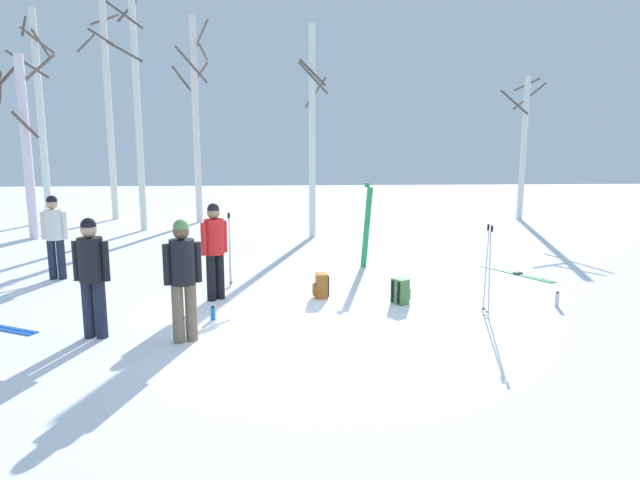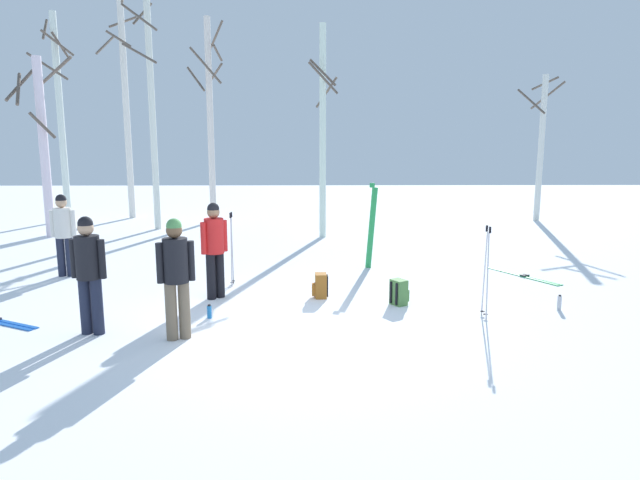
% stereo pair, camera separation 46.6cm
% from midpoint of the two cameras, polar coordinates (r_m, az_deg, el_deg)
% --- Properties ---
extents(ground_plane, '(60.00, 60.00, 0.00)m').
position_cam_midpoint_polar(ground_plane, '(8.34, -1.98, -8.89)').
color(ground_plane, white).
extents(person_0, '(0.52, 0.34, 1.72)m').
position_cam_midpoint_polar(person_0, '(12.24, -24.49, 0.98)').
color(person_0, '#1E2338').
rests_on(person_0, ground_plane).
extents(person_1, '(0.49, 0.34, 1.72)m').
position_cam_midpoint_polar(person_1, '(7.67, -13.28, -3.21)').
color(person_1, '#72604C').
rests_on(person_1, ground_plane).
extents(person_2, '(0.42, 0.37, 1.72)m').
position_cam_midpoint_polar(person_2, '(9.64, -9.73, -0.45)').
color(person_2, black).
rests_on(person_2, ground_plane).
extents(person_3, '(0.52, 0.34, 1.72)m').
position_cam_midpoint_polar(person_3, '(8.25, -21.77, -2.73)').
color(person_3, '#1E2338').
rests_on(person_3, ground_plane).
extents(ski_pair_planted_0, '(0.24, 0.15, 1.90)m').
position_cam_midpoint_polar(ski_pair_planted_0, '(11.96, 6.57, 1.44)').
color(ski_pair_planted_0, green).
rests_on(ski_pair_planted_0, ground_plane).
extents(ski_pair_lying_1, '(1.01, 1.70, 0.05)m').
position_cam_midpoint_polar(ski_pair_lying_1, '(12.17, 21.66, -3.53)').
color(ski_pair_lying_1, green).
rests_on(ski_pair_lying_1, ground_plane).
extents(ski_poles_0, '(0.07, 0.26, 1.47)m').
position_cam_midpoint_polar(ski_poles_0, '(8.93, 18.59, -2.94)').
color(ski_poles_0, '#B2B2BC').
rests_on(ski_poles_0, ground_plane).
extents(ski_poles_1, '(0.07, 0.23, 1.43)m').
position_cam_midpoint_polar(ski_poles_1, '(10.53, -8.05, -0.71)').
color(ski_poles_1, '#B2B2BC').
rests_on(ski_poles_1, ground_plane).
extents(backpack_0, '(0.29, 0.27, 0.44)m').
position_cam_midpoint_polar(backpack_0, '(9.70, 1.41, -4.88)').
color(backpack_0, '#99591E').
rests_on(backpack_0, ground_plane).
extents(backpack_1, '(0.34, 0.33, 0.44)m').
position_cam_midpoint_polar(backpack_1, '(9.41, 9.76, -5.49)').
color(backpack_1, '#4C7F3F').
rests_on(backpack_1, ground_plane).
extents(water_bottle_0, '(0.07, 0.07, 0.26)m').
position_cam_midpoint_polar(water_bottle_0, '(9.92, 25.19, -6.02)').
color(water_bottle_0, silver).
rests_on(water_bottle_0, ground_plane).
extents(water_bottle_1, '(0.07, 0.07, 0.22)m').
position_cam_midpoint_polar(water_bottle_1, '(8.72, -10.10, -7.47)').
color(water_bottle_1, '#1E72BF').
rests_on(water_bottle_1, ground_plane).
extents(birch_tree_0, '(1.42, 1.01, 7.31)m').
position_cam_midpoint_polar(birch_tree_0, '(21.74, -25.18, 11.96)').
color(birch_tree_0, silver).
rests_on(birch_tree_0, ground_plane).
extents(birch_tree_1, '(1.62, 1.58, 5.30)m').
position_cam_midpoint_polar(birch_tree_1, '(17.86, -26.56, 9.23)').
color(birch_tree_1, silver).
rests_on(birch_tree_1, ground_plane).
extents(birch_tree_2, '(1.23, 1.37, 7.83)m').
position_cam_midpoint_polar(birch_tree_2, '(21.62, -19.22, 12.96)').
color(birch_tree_2, silver).
rests_on(birch_tree_2, ground_plane).
extents(birch_tree_3, '(1.29, 1.32, 7.68)m').
position_cam_midpoint_polar(birch_tree_3, '(18.34, -16.72, 13.69)').
color(birch_tree_3, silver).
rests_on(birch_tree_3, ground_plane).
extents(birch_tree_4, '(1.34, 1.34, 7.06)m').
position_cam_midpoint_polar(birch_tree_4, '(19.76, -10.84, 12.66)').
color(birch_tree_4, silver).
rests_on(birch_tree_4, ground_plane).
extents(birch_tree_5, '(0.87, 0.89, 6.11)m').
position_cam_midpoint_polar(birch_tree_5, '(15.98, 1.15, 11.50)').
color(birch_tree_5, silver).
rests_on(birch_tree_5, ground_plane).
extents(birch_tree_6, '(1.68, 1.68, 5.18)m').
position_cam_midpoint_polar(birch_tree_6, '(21.23, 22.88, 9.27)').
color(birch_tree_6, silver).
rests_on(birch_tree_6, ground_plane).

